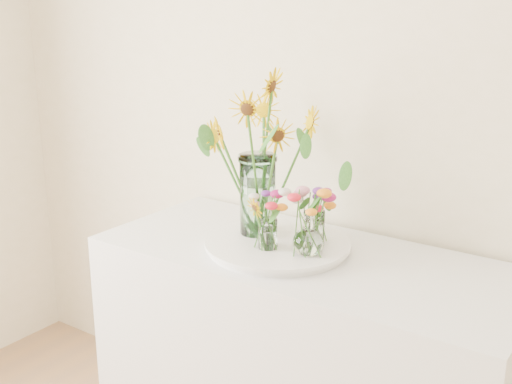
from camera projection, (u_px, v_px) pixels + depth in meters
counter at (304, 376)px, 2.19m from camera, size 1.40×0.60×0.90m
tray at (278, 246)px, 2.10m from camera, size 0.45×0.45×0.02m
mason_jar at (258, 195)px, 2.14m from camera, size 0.13×0.13×0.28m
sunflower_bouquet at (258, 155)px, 2.10m from camera, size 0.69×0.69×0.55m
small_vase_a at (268, 234)px, 2.02m from camera, size 0.06×0.06×0.10m
wildflower_posy_a at (268, 221)px, 2.01m from camera, size 0.17×0.17×0.19m
small_vase_b at (309, 233)px, 1.97m from camera, size 0.10×0.10×0.14m
wildflower_posy_b at (309, 220)px, 1.96m from camera, size 0.23×0.23×0.23m
small_vase_c at (315, 227)px, 2.08m from camera, size 0.08×0.08×0.11m
wildflower_posy_c at (315, 214)px, 2.06m from camera, size 0.18×0.18×0.20m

